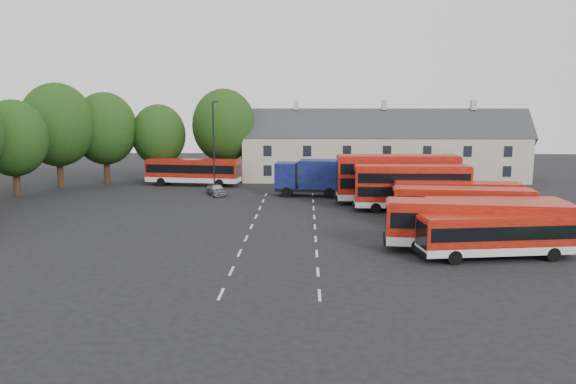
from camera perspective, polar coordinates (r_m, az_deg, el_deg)
name	(u,v)px	position (r m, az deg, el deg)	size (l,w,h in m)	color
ground	(249,232)	(42.47, -3.99, -4.10)	(140.00, 140.00, 0.00)	black
lane_markings	(283,227)	(44.24, -0.50, -3.54)	(5.15, 33.80, 0.01)	beige
treeline	(77,131)	(65.57, -20.69, 5.82)	(29.92, 32.59, 12.01)	black
terrace_houses	(383,150)	(72.05, 9.63, 4.23)	(35.70, 7.13, 10.06)	beige
bus_row_a	(498,233)	(37.16, 20.52, -3.89)	(10.01, 3.61, 2.77)	silver
bus_row_b	(478,222)	(38.32, 18.76, -2.91)	(12.00, 4.00, 3.33)	silver
bus_row_c	(494,213)	(43.56, 20.17, -2.06)	(9.86, 2.56, 2.77)	silver
bus_row_d	(462,203)	(46.20, 17.30, -1.11)	(10.96, 3.53, 3.04)	silver
bus_row_e	(457,196)	(49.92, 16.79, -0.40)	(10.74, 3.17, 3.00)	silver
bus_dd_south	(412,185)	(51.43, 12.44, 0.68)	(10.23, 2.50, 4.18)	silver
bus_dd_north	(397,176)	(54.82, 11.05, 1.56)	(11.63, 2.91, 4.75)	silver
bus_north	(193,170)	(67.43, -9.62, 2.24)	(11.39, 4.05, 3.15)	silver
box_truck	(319,176)	(58.73, 3.14, 1.64)	(8.96, 3.66, 3.81)	black
silver_car	(216,189)	(59.98, -7.28, 0.25)	(1.45, 3.61, 1.23)	#ABAEB3
lamppost	(214,144)	(61.89, -7.55, 4.87)	(0.68, 0.44, 9.92)	black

